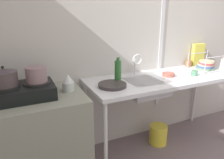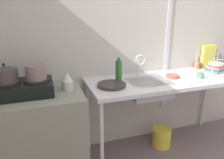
% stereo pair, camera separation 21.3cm
% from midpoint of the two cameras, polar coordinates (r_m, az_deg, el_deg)
% --- Properties ---
extents(wall_back, '(5.32, 0.10, 2.58)m').
position_cam_midpoint_polar(wall_back, '(2.75, 15.09, 10.61)').
color(wall_back, beige).
rests_on(wall_back, ground).
extents(wall_metal_strip, '(0.05, 0.01, 2.07)m').
position_cam_midpoint_polar(wall_metal_strip, '(2.73, 17.34, 13.11)').
color(wall_metal_strip, silver).
extents(counter_concrete, '(1.15, 0.67, 0.90)m').
position_cam_midpoint_polar(counter_concrete, '(2.21, -20.38, -14.93)').
color(counter_concrete, gray).
rests_on(counter_concrete, ground).
extents(counter_sink, '(1.79, 0.67, 0.90)m').
position_cam_midpoint_polar(counter_sink, '(2.47, 17.04, -1.08)').
color(counter_sink, silver).
rests_on(counter_sink, ground).
extents(stove, '(0.52, 0.37, 0.13)m').
position_cam_midpoint_polar(stove, '(1.99, -20.28, -2.22)').
color(stove, black).
rests_on(stove, counter_concrete).
extents(pot_on_left_burner, '(0.21, 0.21, 0.17)m').
position_cam_midpoint_polar(pot_on_left_burner, '(1.96, -24.33, 1.33)').
color(pot_on_left_burner, '#44393A').
rests_on(pot_on_left_burner, stove).
extents(pot_on_right_burner, '(0.18, 0.18, 0.13)m').
position_cam_midpoint_polar(pot_on_right_burner, '(1.95, -17.05, 1.88)').
color(pot_on_right_burner, gray).
rests_on(pot_on_right_burner, stove).
extents(percolator, '(0.11, 0.11, 0.17)m').
position_cam_midpoint_polar(percolator, '(2.00, -9.10, -0.58)').
color(percolator, '#B8BFBE').
rests_on(percolator, counter_concrete).
extents(sink_basin, '(0.45, 0.37, 0.16)m').
position_cam_midpoint_polar(sink_basin, '(2.33, 12.37, -2.34)').
color(sink_basin, silver).
rests_on(sink_basin, counter_sink).
extents(faucet, '(0.12, 0.07, 0.26)m').
position_cam_midpoint_polar(faucet, '(2.40, 10.07, 4.71)').
color(faucet, silver).
rests_on(faucet, counter_sink).
extents(frying_pan, '(0.28, 0.28, 0.03)m').
position_cam_midpoint_polar(frying_pan, '(2.08, 2.83, -1.55)').
color(frying_pan, '#352F2E').
rests_on(frying_pan, counter_sink).
extents(dish_rack, '(0.35, 0.30, 0.23)m').
position_cam_midpoint_polar(dish_rack, '(2.92, 28.00, 2.72)').
color(dish_rack, '#B6B5BC').
rests_on(dish_rack, counter_sink).
extents(cup_by_rack, '(0.07, 0.07, 0.06)m').
position_cam_midpoint_polar(cup_by_rack, '(2.60, 25.05, 0.98)').
color(cup_by_rack, '#599173').
rests_on(cup_by_rack, counter_sink).
extents(small_bowl_on_drainboard, '(0.14, 0.14, 0.04)m').
position_cam_midpoint_polar(small_bowl_on_drainboard, '(2.49, 18.49, 0.81)').
color(small_bowl_on_drainboard, '#B05C4C').
rests_on(small_bowl_on_drainboard, counter_sink).
extents(bottle_by_sink, '(0.07, 0.07, 0.27)m').
position_cam_midpoint_polar(bottle_by_sink, '(2.18, 4.63, 2.16)').
color(bottle_by_sink, '#2D672F').
rests_on(bottle_by_sink, counter_sink).
extents(cereal_box, '(0.19, 0.07, 0.30)m').
position_cam_midpoint_polar(cereal_box, '(3.14, 26.38, 5.67)').
color(cereal_box, '#DED64C').
rests_on(cereal_box, counter_sink).
extents(utensil_jar, '(0.09, 0.09, 0.24)m').
position_cam_midpoint_polar(utensil_jar, '(3.04, 24.04, 3.58)').
color(utensil_jar, '#9C653F').
rests_on(utensil_jar, counter_sink).
extents(bucket_on_floor, '(0.22, 0.22, 0.24)m').
position_cam_midpoint_polar(bucket_on_floor, '(2.80, 15.51, -14.88)').
color(bucket_on_floor, yellow).
rests_on(bucket_on_floor, ground).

